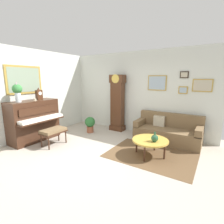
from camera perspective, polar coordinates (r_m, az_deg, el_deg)
The scene contains 14 objects.
ground_plane at distance 4.39m, azimuth -5.87°, elevation -15.03°, with size 6.40×6.00×0.10m, color #B2A899.
wall_left at distance 5.93m, azimuth -26.42°, elevation 5.50°, with size 0.13×4.90×2.80m.
wall_back at distance 6.01m, azimuth 8.37°, elevation 6.57°, with size 5.30×0.13×2.80m.
area_rug at distance 4.47m, azimuth 13.02°, elevation -14.03°, with size 2.10×1.50×0.01m, color brown.
piano at distance 5.67m, azimuth -24.96°, elevation -2.63°, with size 0.87×1.44×1.24m.
piano_bench at distance 5.11m, azimuth -19.27°, elevation -6.24°, with size 0.42×0.70×0.48m.
grandfather_clock at distance 6.10m, azimuth 1.86°, elevation 2.59°, with size 0.52×0.34×2.03m.
couch at distance 5.40m, azimuth 18.33°, elevation -6.28°, with size 1.90×0.80×0.84m.
coffee_table at distance 4.29m, azimuth 12.86°, elevation -9.47°, with size 0.88×0.88×0.42m.
mantel_clock at distance 5.68m, azimuth -23.55°, elevation 5.57°, with size 0.13×0.18×0.38m.
flower_vase at distance 5.33m, azimuth -29.47°, elevation 6.27°, with size 0.26×0.26×0.58m.
teacup at distance 5.53m, azimuth -24.70°, elevation 3.80°, with size 0.12×0.12×0.06m.
green_jug at distance 4.14m, azimuth 14.29°, elevation -8.60°, with size 0.17×0.17×0.24m.
potted_plant at distance 6.01m, azimuth -7.49°, elevation -3.90°, with size 0.36×0.36×0.56m.
Camera 1 is at (2.46, -3.06, 1.90)m, focal length 26.92 mm.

